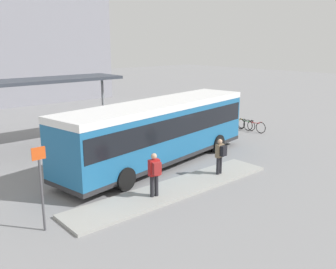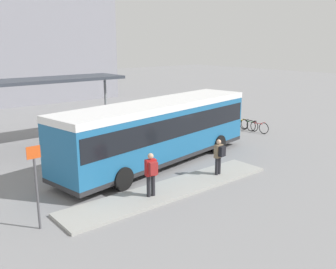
# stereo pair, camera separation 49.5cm
# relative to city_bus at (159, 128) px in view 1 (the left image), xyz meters

# --- Properties ---
(ground_plane) EXTENTS (120.00, 120.00, 0.00)m
(ground_plane) POSITION_rel_city_bus_xyz_m (-0.01, -0.00, -1.83)
(ground_plane) COLOR gray
(curb_island) EXTENTS (9.74, 1.80, 0.12)m
(curb_island) POSITION_rel_city_bus_xyz_m (-1.76, -3.11, -1.77)
(curb_island) COLOR #9E9E99
(curb_island) RESTS_ON ground_plane
(city_bus) EXTENTS (11.72, 4.43, 3.12)m
(city_bus) POSITION_rel_city_bus_xyz_m (0.00, 0.00, 0.00)
(city_bus) COLOR #1E6093
(city_bus) RESTS_ON ground_plane
(pedestrian_waiting) EXTENTS (0.41, 0.44, 1.63)m
(pedestrian_waiting) POSITION_rel_city_bus_xyz_m (0.86, -3.23, -0.77)
(pedestrian_waiting) COLOR #232328
(pedestrian_waiting) RESTS_ON curb_island
(pedestrian_companion) EXTENTS (0.46, 0.50, 1.73)m
(pedestrian_companion) POSITION_rel_city_bus_xyz_m (-2.96, -3.29, -0.71)
(pedestrian_companion) COLOR #232328
(pedestrian_companion) RESTS_ON curb_island
(bicycle_red) EXTENTS (0.48, 1.80, 0.77)m
(bicycle_red) POSITION_rel_city_bus_xyz_m (9.19, 1.03, -1.44)
(bicycle_red) COLOR black
(bicycle_red) RESTS_ON ground_plane
(bicycle_green) EXTENTS (0.48, 1.65, 0.71)m
(bicycle_green) POSITION_rel_city_bus_xyz_m (9.35, 1.84, -1.47)
(bicycle_green) COLOR black
(bicycle_green) RESTS_ON ground_plane
(bicycle_yellow) EXTENTS (0.48, 1.71, 0.74)m
(bicycle_yellow) POSITION_rel_city_bus_xyz_m (9.16, 2.65, -1.46)
(bicycle_yellow) COLOR black
(bicycle_yellow) RESTS_ON ground_plane
(station_shelter) EXTENTS (9.17, 2.70, 3.90)m
(station_shelter) POSITION_rel_city_bus_xyz_m (-2.81, 7.03, 1.90)
(station_shelter) COLOR #383D47
(station_shelter) RESTS_ON ground_plane
(potted_planter_near_shelter) EXTENTS (0.89, 0.89, 1.30)m
(potted_planter_near_shelter) POSITION_rel_city_bus_xyz_m (-0.18, 4.49, -1.15)
(potted_planter_near_shelter) COLOR slate
(potted_planter_near_shelter) RESTS_ON ground_plane
(potted_planter_far_side) EXTENTS (0.89, 0.89, 1.39)m
(potted_planter_far_side) POSITION_rel_city_bus_xyz_m (-1.52, 5.04, -1.10)
(potted_planter_far_side) COLOR slate
(potted_planter_far_side) RESTS_ON ground_plane
(platform_sign) EXTENTS (0.44, 0.08, 2.80)m
(platform_sign) POSITION_rel_city_bus_xyz_m (-7.19, -2.86, -0.27)
(platform_sign) COLOR #4C4C51
(platform_sign) RESTS_ON ground_plane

